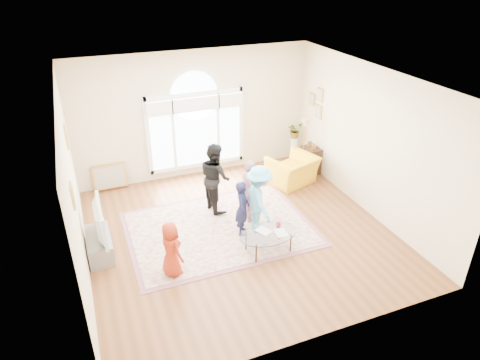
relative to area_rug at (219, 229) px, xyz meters
name	(u,v)px	position (x,y,z in m)	size (l,w,h in m)	color
ground	(239,232)	(0.33, -0.27, -0.01)	(6.00, 6.00, 0.00)	brown
room_shell	(197,118)	(0.34, 2.56, 1.56)	(6.00, 6.00, 6.00)	beige
area_rug	(219,229)	(0.00, 0.00, 0.00)	(3.60, 2.60, 0.02)	beige
rug_border	(219,229)	(0.00, 0.00, 0.00)	(3.80, 2.80, 0.01)	#81505B
tv_console	(100,245)	(-2.42, 0.03, 0.20)	(0.45, 1.00, 0.42)	gray
television	(95,221)	(-2.41, 0.03, 0.75)	(0.18, 1.17, 0.67)	black
coffee_table	(269,234)	(0.63, -1.07, 0.39)	(1.23, 0.83, 0.54)	silver
armchair	(292,170)	(2.38, 1.28, 0.35)	(1.10, 0.96, 0.72)	gold
side_cabinet	(310,160)	(3.11, 1.66, 0.34)	(0.40, 0.50, 0.70)	black
floor_lamp	(305,127)	(2.90, 1.69, 1.27)	(0.28, 0.28, 1.51)	black
plant_pedestal	(294,149)	(3.03, 2.43, 0.34)	(0.20, 0.20, 0.70)	white
potted_plant	(295,130)	(3.03, 2.43, 0.91)	(0.40, 0.35, 0.45)	#33722D
leaning_picture	(112,189)	(-1.92, 2.63, -0.01)	(0.80, 0.05, 0.62)	tan
child_red	(171,249)	(-1.25, -1.05, 0.54)	(0.52, 0.34, 1.06)	#9F2B14
child_navy	(242,208)	(0.39, -0.32, 0.60)	(0.43, 0.28, 1.18)	#151939
child_black	(215,177)	(0.20, 0.81, 0.80)	(0.76, 0.60, 1.57)	black
child_pink	(250,191)	(0.72, 0.08, 0.71)	(0.82, 0.34, 1.40)	pink
child_blue	(259,200)	(0.74, -0.36, 0.75)	(0.95, 0.55, 1.47)	#55B4D9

